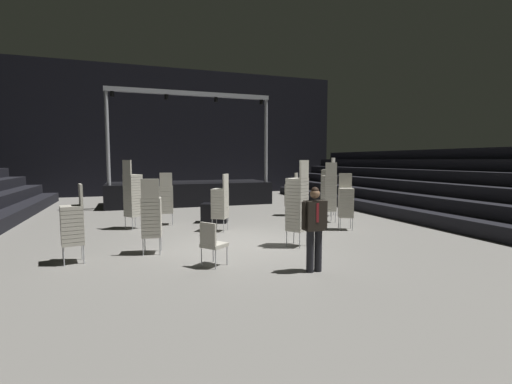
{
  "coord_description": "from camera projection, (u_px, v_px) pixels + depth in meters",
  "views": [
    {
      "loc": [
        -2.83,
        -9.13,
        2.23
      ],
      "look_at": [
        0.24,
        -0.26,
        1.4
      ],
      "focal_mm": 25.67,
      "sensor_mm": 36.0,
      "label": 1
    }
  ],
  "objects": [
    {
      "name": "ground_plane",
      "position": [
        244.0,
        246.0,
        9.72
      ],
      "size": [
        22.0,
        30.0,
        0.1
      ],
      "primitive_type": "cube",
      "color": "slate"
    },
    {
      "name": "arena_end_wall",
      "position": [
        175.0,
        132.0,
        23.48
      ],
      "size": [
        22.0,
        0.3,
        8.0
      ],
      "primitive_type": "cube",
      "color": "black",
      "rests_on": "ground_plane"
    },
    {
      "name": "bleacher_bank_right",
      "position": [
        464.0,
        184.0,
        13.39
      ],
      "size": [
        4.5,
        24.0,
        2.7
      ],
      "rotation": [
        0.0,
        0.0,
        -1.57
      ],
      "color": "black",
      "rests_on": "ground_plane"
    },
    {
      "name": "stage_riser",
      "position": [
        189.0,
        191.0,
        18.54
      ],
      "size": [
        7.89,
        3.08,
        5.39
      ],
      "color": "black",
      "rests_on": "ground_plane"
    },
    {
      "name": "man_with_tie",
      "position": [
        315.0,
        224.0,
        7.23
      ],
      "size": [
        0.57,
        0.24,
        1.7
      ],
      "rotation": [
        0.0,
        0.0,
        3.16
      ],
      "color": "black",
      "rests_on": "ground_plane"
    },
    {
      "name": "chair_stack_front_left",
      "position": [
        152.0,
        216.0,
        8.67
      ],
      "size": [
        0.5,
        0.5,
        1.79
      ],
      "rotation": [
        0.0,
        0.0,
        6.14
      ],
      "color": "#B2B5BA",
      "rests_on": "ground_plane"
    },
    {
      "name": "chair_stack_front_right",
      "position": [
        220.0,
        202.0,
        11.4
      ],
      "size": [
        0.61,
        0.61,
        1.79
      ],
      "rotation": [
        0.0,
        0.0,
        0.98
      ],
      "color": "#B2B5BA",
      "rests_on": "ground_plane"
    },
    {
      "name": "chair_stack_mid_left",
      "position": [
        297.0,
        203.0,
        9.39
      ],
      "size": [
        0.61,
        0.61,
        2.22
      ],
      "rotation": [
        0.0,
        0.0,
        0.62
      ],
      "color": "#B2B5BA",
      "rests_on": "ground_plane"
    },
    {
      "name": "chair_stack_mid_right",
      "position": [
        329.0,
        192.0,
        13.01
      ],
      "size": [
        0.5,
        0.5,
        2.14
      ],
      "rotation": [
        0.0,
        0.0,
        6.13
      ],
      "color": "#B2B5BA",
      "rests_on": "ground_plane"
    },
    {
      "name": "chair_stack_mid_centre",
      "position": [
        328.0,
        187.0,
        14.49
      ],
      "size": [
        0.62,
        0.62,
        2.31
      ],
      "rotation": [
        0.0,
        0.0,
        0.77
      ],
      "color": "#B2B5BA",
      "rests_on": "ground_plane"
    },
    {
      "name": "chair_stack_rear_left",
      "position": [
        346.0,
        202.0,
        11.63
      ],
      "size": [
        0.58,
        0.58,
        1.79
      ],
      "rotation": [
        0.0,
        0.0,
        2.71
      ],
      "color": "#B2B5BA",
      "rests_on": "ground_plane"
    },
    {
      "name": "chair_stack_rear_right",
      "position": [
        133.0,
        195.0,
        11.79
      ],
      "size": [
        0.61,
        0.61,
        2.22
      ],
      "rotation": [
        0.0,
        0.0,
        5.33
      ],
      "color": "#B2B5BA",
      "rests_on": "ground_plane"
    },
    {
      "name": "chair_stack_rear_centre",
      "position": [
        166.0,
        199.0,
        12.51
      ],
      "size": [
        0.49,
        0.49,
        1.79
      ],
      "rotation": [
        0.0,
        0.0,
        6.16
      ],
      "color": "#B2B5BA",
      "rests_on": "ground_plane"
    },
    {
      "name": "chair_stack_aisle_left",
      "position": [
        291.0,
        194.0,
        14.61
      ],
      "size": [
        0.62,
        0.62,
        1.71
      ],
      "rotation": [
        0.0,
        0.0,
        0.89
      ],
      "color": "#B2B5BA",
      "rests_on": "ground_plane"
    },
    {
      "name": "chair_stack_aisle_right",
      "position": [
        73.0,
        224.0,
        7.87
      ],
      "size": [
        0.52,
        0.52,
        1.71
      ],
      "rotation": [
        0.0,
        0.0,
        1.77
      ],
      "color": "#B2B5BA",
      "rests_on": "ground_plane"
    },
    {
      "name": "equipment_road_case",
      "position": [
        215.0,
        213.0,
        13.03
      ],
      "size": [
        1.06,
        0.9,
        0.68
      ],
      "primitive_type": "cube",
      "rotation": [
        0.0,
        0.0,
        -0.4
      ],
      "color": "black",
      "rests_on": "ground_plane"
    },
    {
      "name": "loose_chair_near_man",
      "position": [
        212.0,
        241.0,
        7.62
      ],
      "size": [
        0.62,
        0.62,
        0.95
      ],
      "rotation": [
        0.0,
        0.0,
        5.37
      ],
      "color": "#B2B5BA",
      "rests_on": "ground_plane"
    }
  ]
}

